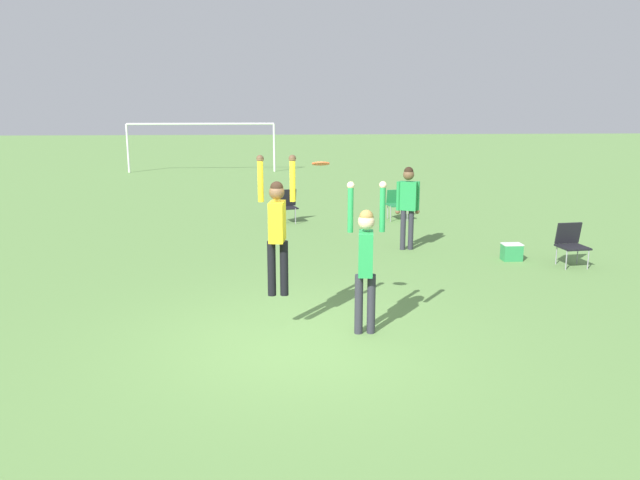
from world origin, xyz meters
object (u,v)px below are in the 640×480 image
Objects in this scene: person_defending at (366,254)px; cooler_box at (512,252)px; camping_chair_0 at (288,203)px; person_spectator_near at (408,199)px; camping_chair_2 at (397,202)px; camping_chair_1 at (571,241)px; person_jumping at (277,223)px; frisbee at (321,164)px.

person_defending is 5.38× the size of cooler_box.
person_spectator_near reaches higher than camping_chair_0.
camping_chair_2 reaches higher than cooler_box.
camping_chair_2 is at bearing -71.18° from camping_chair_1.
camping_chair_1 is at bearing 120.24° from camping_chair_0.
person_spectator_near is at bearing 72.49° from camping_chair_2.
camping_chair_0 is at bearing -165.49° from person_defending.
person_jumping is 8.60m from camping_chair_0.
person_jumping is 8.11× the size of frisbee.
person_defending is 8.85× the size of frisbee.
person_defending is at bearing -132.48° from cooler_box.
frisbee is 9.35m from camping_chair_2.
frisbee reaches higher than camping_chair_2.
person_jumping is 2.20× the size of camping_chair_0.
person_defending is at bearing 66.25° from camping_chair_2.
cooler_box is at bearing 97.23° from camping_chair_2.
person_spectator_near is at bearing 150.36° from cooler_box.
person_spectator_near is 4.60× the size of cooler_box.
frisbee is at bearing 74.81° from camping_chair_0.
camping_chair_0 is at bearing 6.35° from person_jumping.
person_defending is 9.22m from camping_chair_2.
camping_chair_1 is 3.51m from person_spectator_near.
camping_chair_0 is 3.12m from camping_chair_2.
cooler_box is (3.70, 4.04, -0.99)m from person_defending.
person_spectator_near is (2.62, -3.52, 0.61)m from camping_chair_0.
frisbee is at bearing -138.50° from cooler_box.
person_defending is at bearing -83.67° from person_spectator_near.
cooler_box is at bearing -43.58° from person_jumping.
camping_chair_0 is (-0.31, 8.49, -1.89)m from frisbee.
person_defending is 1.17× the size of person_spectator_near.
cooler_box is (4.94, 3.86, -1.42)m from person_jumping.
frisbee reaches higher than person_defending.
camping_chair_1 is (5.65, -5.17, -0.03)m from camping_chair_0.
frisbee is at bearing 62.15° from camping_chair_2.
camping_chair_0 is at bearing 134.75° from cooler_box.
person_defending reaches higher than cooler_box.
frisbee is 0.29× the size of camping_chair_2.
person_jumping is 1.03m from frisbee.
person_defending is 1.41m from frisbee.
person_defending is at bearing 78.82° from camping_chair_0.
camping_chair_2 is at bearing 72.19° from frisbee.
frisbee is at bearing -90.56° from person_spectator_near.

